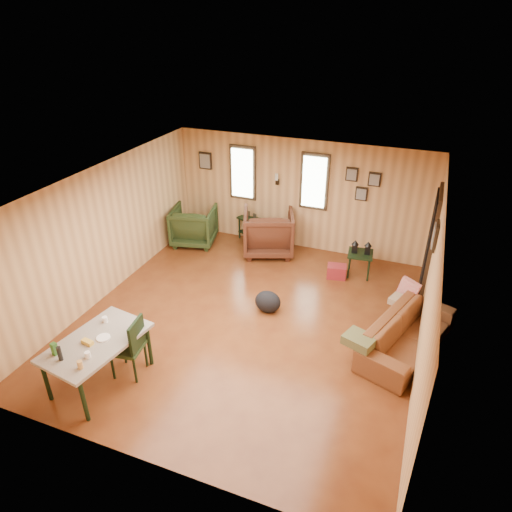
{
  "coord_description": "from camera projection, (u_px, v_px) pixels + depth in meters",
  "views": [
    {
      "loc": [
        2.42,
        -5.85,
        4.71
      ],
      "look_at": [
        0.0,
        0.4,
        1.05
      ],
      "focal_mm": 32.0,
      "sensor_mm": 36.0,
      "label": 1
    }
  ],
  "objects": [
    {
      "name": "sofa",
      "position": [
        409.0,
        329.0,
        6.96
      ],
      "size": [
        1.22,
        2.09,
        0.79
      ],
      "primitive_type": "imported",
      "rotation": [
        0.0,
        0.0,
        1.23
      ],
      "color": "brown",
      "rests_on": "ground"
    },
    {
      "name": "room",
      "position": [
        263.0,
        253.0,
        7.41
      ],
      "size": [
        5.54,
        6.04,
        2.44
      ],
      "color": "brown",
      "rests_on": "ground"
    },
    {
      "name": "end_table",
      "position": [
        252.0,
        224.0,
        10.41
      ],
      "size": [
        0.66,
        0.63,
        0.66
      ],
      "rotation": [
        0.0,
        0.0,
        -0.39
      ],
      "color": "black",
      "rests_on": "ground"
    },
    {
      "name": "recliner_green",
      "position": [
        194.0,
        224.0,
        10.17
      ],
      "size": [
        1.09,
        1.04,
        0.94
      ],
      "primitive_type": "imported",
      "rotation": [
        0.0,
        0.0,
        -2.91
      ],
      "color": "#273719",
      "rests_on": "ground"
    },
    {
      "name": "cooler",
      "position": [
        337.0,
        271.0,
        9.0
      ],
      "size": [
        0.41,
        0.32,
        0.26
      ],
      "rotation": [
        0.0,
        0.0,
        0.18
      ],
      "color": "maroon",
      "rests_on": "ground"
    },
    {
      "name": "dining_chair",
      "position": [
        131.0,
        344.0,
        6.44
      ],
      "size": [
        0.48,
        0.48,
        0.95
      ],
      "rotation": [
        0.0,
        0.0,
        0.14
      ],
      "color": "#273719",
      "rests_on": "ground"
    },
    {
      "name": "dining_table",
      "position": [
        96.0,
        345.0,
        6.23
      ],
      "size": [
        1.05,
        1.53,
        0.93
      ],
      "rotation": [
        0.0,
        0.0,
        -0.15
      ],
      "color": "gray",
      "rests_on": "ground"
    },
    {
      "name": "recliner_brown",
      "position": [
        268.0,
        230.0,
        9.74
      ],
      "size": [
        1.32,
        1.28,
        1.07
      ],
      "primitive_type": "imported",
      "rotation": [
        0.0,
        0.0,
        3.5
      ],
      "color": "#4A2416",
      "rests_on": "ground"
    },
    {
      "name": "side_table",
      "position": [
        361.0,
        252.0,
        8.9
      ],
      "size": [
        0.52,
        0.52,
        0.76
      ],
      "rotation": [
        0.0,
        0.0,
        0.11
      ],
      "color": "black",
      "rests_on": "ground"
    },
    {
      "name": "backpack",
      "position": [
        268.0,
        302.0,
        7.96
      ],
      "size": [
        0.48,
        0.37,
        0.4
      ],
      "rotation": [
        0.0,
        0.0,
        0.05
      ],
      "color": "black",
      "rests_on": "ground"
    },
    {
      "name": "sofa_pillows",
      "position": [
        384.0,
        316.0,
        7.07
      ],
      "size": [
        1.01,
        1.88,
        0.38
      ],
      "rotation": [
        0.0,
        0.0,
        -0.36
      ],
      "color": "#4C4D2B",
      "rests_on": "sofa"
    }
  ]
}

